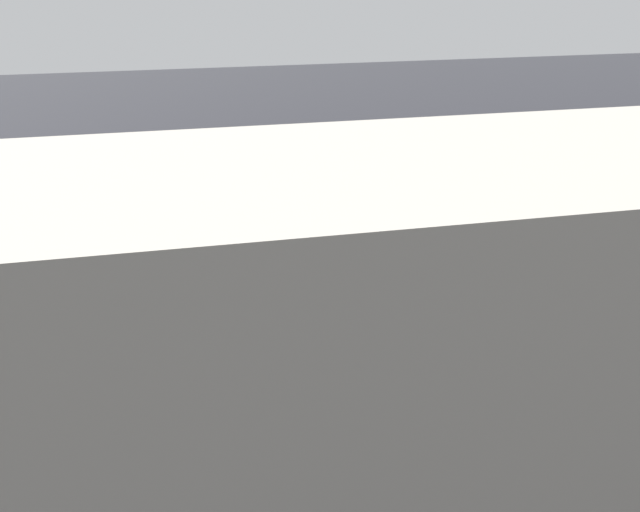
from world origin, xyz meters
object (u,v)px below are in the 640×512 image
(moving_hatchback, at_px, (359,228))
(sign_post, at_px, (157,292))
(fire_hydrant, at_px, (233,330))
(pedestrian, at_px, (149,313))

(moving_hatchback, bearing_deg, sign_post, 42.95)
(fire_hydrant, xyz_separation_m, pedestrian, (1.15, -0.27, 0.28))
(moving_hatchback, height_order, fire_hydrant, moving_hatchback)
(moving_hatchback, relative_size, fire_hydrant, 5.25)
(pedestrian, height_order, sign_post, sign_post)
(sign_post, bearing_deg, moving_hatchback, -137.05)
(moving_hatchback, xyz_separation_m, sign_post, (3.79, 3.52, 0.55))
(moving_hatchback, height_order, pedestrian, moving_hatchback)
(pedestrian, bearing_deg, moving_hatchback, -152.04)
(moving_hatchback, distance_m, pedestrian, 4.31)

